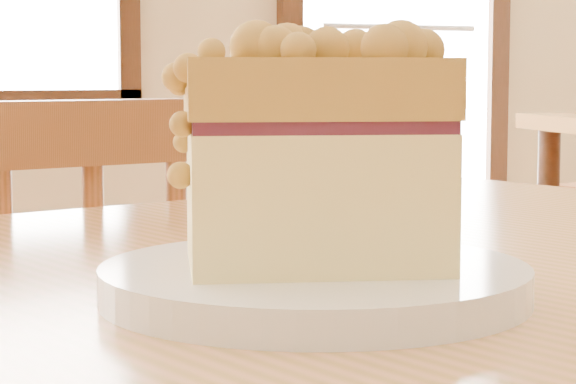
{
  "coord_description": "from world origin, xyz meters",
  "views": [
    {
      "loc": [
        -0.08,
        -0.1,
        0.86
      ],
      "look_at": [
        0.15,
        0.4,
        0.8
      ],
      "focal_mm": 70.0,
      "sensor_mm": 36.0,
      "label": 1
    }
  ],
  "objects": [
    {
      "name": "cake_slice",
      "position": [
        0.15,
        0.37,
        0.82
      ],
      "size": [
        0.14,
        0.12,
        0.11
      ],
      "rotation": [
        0.0,
        0.0,
        -0.32
      ],
      "color": "#F8E18C",
      "rests_on": "plate"
    },
    {
      "name": "plate",
      "position": [
        0.15,
        0.37,
        0.76
      ],
      "size": [
        0.2,
        0.2,
        0.02
      ],
      "color": "white",
      "rests_on": "cafe_table_main"
    }
  ]
}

